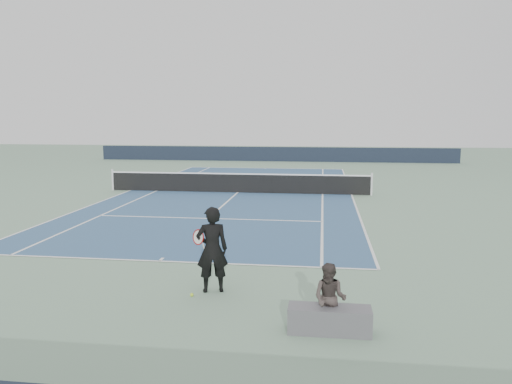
# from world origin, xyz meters

# --- Properties ---
(ground) EXTENTS (80.00, 80.00, 0.00)m
(ground) POSITION_xyz_m (0.00, 0.00, 0.00)
(ground) COLOR gray
(court_surface) EXTENTS (10.97, 23.77, 0.01)m
(court_surface) POSITION_xyz_m (0.00, 0.00, 0.01)
(court_surface) COLOR #34567C
(court_surface) RESTS_ON ground
(tennis_net) EXTENTS (12.90, 0.10, 1.07)m
(tennis_net) POSITION_xyz_m (0.00, 0.00, 0.50)
(tennis_net) COLOR silver
(tennis_net) RESTS_ON ground
(windscreen_far) EXTENTS (30.00, 0.25, 1.20)m
(windscreen_far) POSITION_xyz_m (0.00, 17.88, 0.60)
(windscreen_far) COLOR black
(windscreen_far) RESTS_ON ground
(tennis_player) EXTENTS (0.85, 0.67, 1.82)m
(tennis_player) POSITION_xyz_m (1.83, -13.85, 0.91)
(tennis_player) COLOR black
(tennis_player) RESTS_ON ground
(tennis_ball) EXTENTS (0.07, 0.07, 0.07)m
(tennis_ball) POSITION_xyz_m (1.47, -14.21, 0.04)
(tennis_ball) COLOR #BBDF2D
(tennis_ball) RESTS_ON ground
(spectator_bench) EXTENTS (1.48, 0.86, 1.21)m
(spectator_bench) POSITION_xyz_m (4.25, -15.59, 0.43)
(spectator_bench) COLOR #59585D
(spectator_bench) RESTS_ON ground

